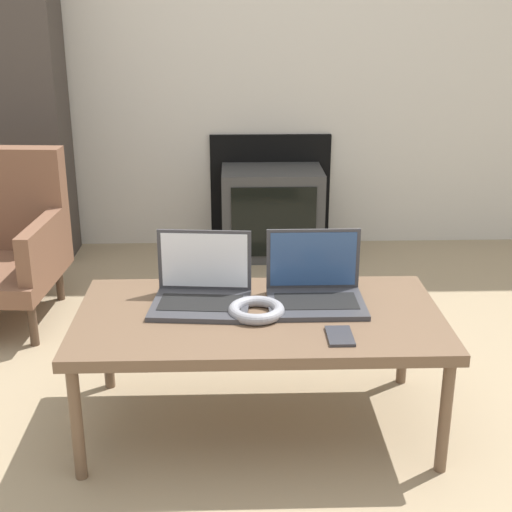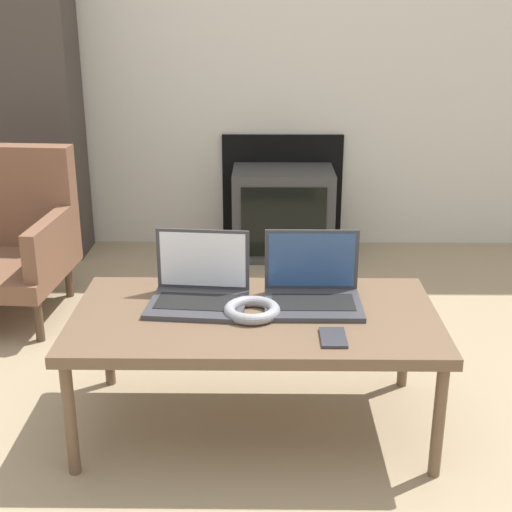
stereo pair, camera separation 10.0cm
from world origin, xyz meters
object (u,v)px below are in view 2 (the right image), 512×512
laptop_right (312,289)px  tv (283,213)px  laptop_left (199,288)px  headphones (252,310)px  phone (333,338)px

laptop_right → tv: size_ratio=0.57×
laptop_right → laptop_left: bearing=-180.0°
laptop_right → headphones: laptop_right is taller
tv → laptop_left: bearing=-101.1°
laptop_right → phone: 0.27m
laptop_left → laptop_right: (0.36, 0.00, 0.00)m
headphones → tv: 1.71m
headphones → phone: size_ratio=1.41×
laptop_right → tv: bearing=91.9°
laptop_left → laptop_right: size_ratio=1.07×
laptop_left → headphones: size_ratio=1.87×
laptop_right → tv: laptop_right is taller
laptop_left → headphones: 0.20m
laptop_left → headphones: laptop_left is taller
laptop_left → laptop_right: bearing=5.2°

